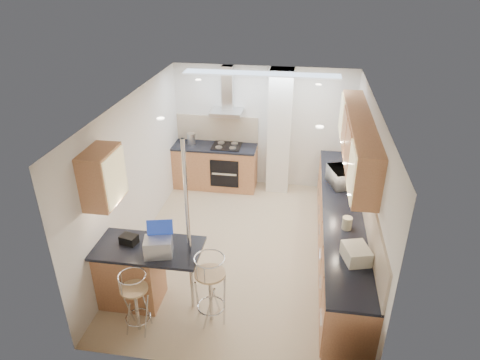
% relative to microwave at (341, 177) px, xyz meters
% --- Properties ---
extents(ground, '(4.80, 4.80, 0.00)m').
position_rel_microwave_xyz_m(ground, '(-1.49, -0.76, -1.07)').
color(ground, beige).
rests_on(ground, ground).
extents(room_shell, '(3.64, 4.84, 2.51)m').
position_rel_microwave_xyz_m(room_shell, '(-1.17, -0.39, 0.47)').
color(room_shell, white).
rests_on(room_shell, ground).
extents(right_counter, '(0.63, 4.40, 0.92)m').
position_rel_microwave_xyz_m(right_counter, '(0.01, -0.76, -0.61)').
color(right_counter, '#A16340').
rests_on(right_counter, ground).
extents(back_counter, '(1.70, 0.63, 0.92)m').
position_rel_microwave_xyz_m(back_counter, '(-2.44, 1.34, -0.61)').
color(back_counter, '#A16340').
rests_on(back_counter, ground).
extents(peninsula, '(1.47, 0.72, 0.94)m').
position_rel_microwave_xyz_m(peninsula, '(-2.62, -2.21, -0.59)').
color(peninsula, '#A16340').
rests_on(peninsula, ground).
extents(microwave, '(0.51, 0.62, 0.29)m').
position_rel_microwave_xyz_m(microwave, '(0.00, 0.00, 0.00)').
color(microwave, silver).
rests_on(microwave, right_counter).
extents(laptop, '(0.40, 0.33, 0.24)m').
position_rel_microwave_xyz_m(laptop, '(-2.39, -2.34, -0.01)').
color(laptop, '#A7A9AF').
rests_on(laptop, peninsula).
extents(bag, '(0.24, 0.20, 0.12)m').
position_rel_microwave_xyz_m(bag, '(-2.86, -2.16, -0.07)').
color(bag, black).
rests_on(bag, peninsula).
extents(bar_stool_near, '(0.48, 0.48, 0.90)m').
position_rel_microwave_xyz_m(bar_stool_near, '(-2.61, -2.72, -0.62)').
color(bar_stool_near, tan).
rests_on(bar_stool_near, ground).
extents(bar_stool_end, '(0.59, 0.59, 1.03)m').
position_rel_microwave_xyz_m(bar_stool_end, '(-1.72, -2.41, -0.55)').
color(bar_stool_end, tan).
rests_on(bar_stool_end, ground).
extents(jar_a, '(0.13, 0.13, 0.17)m').
position_rel_microwave_xyz_m(jar_a, '(0.04, 0.10, -0.06)').
color(jar_a, beige).
rests_on(jar_a, right_counter).
extents(jar_b, '(0.13, 0.13, 0.15)m').
position_rel_microwave_xyz_m(jar_b, '(0.01, -0.07, -0.07)').
color(jar_b, beige).
rests_on(jar_b, right_counter).
extents(jar_c, '(0.17, 0.17, 0.18)m').
position_rel_microwave_xyz_m(jar_c, '(0.01, -1.33, -0.06)').
color(jar_c, '#BFBA99').
rests_on(jar_c, right_counter).
extents(jar_d, '(0.11, 0.11, 0.14)m').
position_rel_microwave_xyz_m(jar_d, '(-0.05, -1.93, -0.08)').
color(jar_d, silver).
rests_on(jar_d, right_counter).
extents(bread_bin, '(0.38, 0.44, 0.19)m').
position_rel_microwave_xyz_m(bread_bin, '(0.08, -2.04, -0.05)').
color(bread_bin, beige).
rests_on(bread_bin, right_counter).
extents(kettle, '(0.16, 0.16, 0.23)m').
position_rel_microwave_xyz_m(kettle, '(-2.94, 1.36, -0.03)').
color(kettle, silver).
rests_on(kettle, back_counter).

